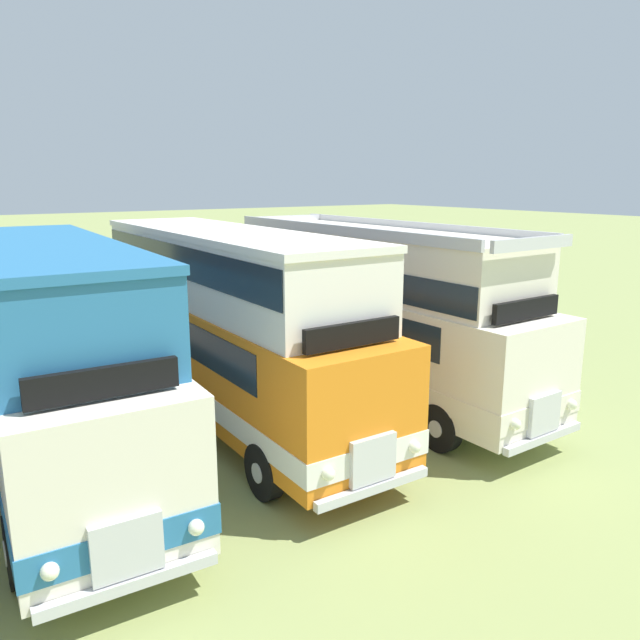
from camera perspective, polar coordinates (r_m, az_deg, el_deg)
name	(u,v)px	position (r m, az deg, el deg)	size (l,w,h in m)	color
bus_sixth_in_row	(54,350)	(12.55, -23.51, -2.60)	(3.01, 9.90, 4.49)	silver
bus_seventh_in_row	(229,318)	(14.32, -8.48, 0.19)	(2.70, 10.70, 4.49)	orange
bus_eighth_in_row	(375,307)	(15.98, 5.15, 1.19)	(2.72, 10.29, 4.52)	silver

